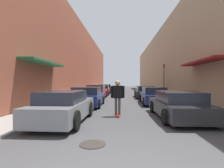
% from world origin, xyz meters
% --- Properties ---
extents(ground, '(106.35, 106.35, 0.00)m').
position_xyz_m(ground, '(0.00, 19.34, 0.00)').
color(ground, '#424244').
extents(curb_strip_left, '(1.80, 48.34, 0.12)m').
position_xyz_m(curb_strip_left, '(-4.42, 24.17, 0.06)').
color(curb_strip_left, gray).
rests_on(curb_strip_left, ground).
extents(curb_strip_right, '(1.80, 48.34, 0.12)m').
position_xyz_m(curb_strip_right, '(4.42, 24.17, 0.06)').
color(curb_strip_right, gray).
rests_on(curb_strip_right, ground).
extents(building_row_left, '(4.90, 48.34, 9.65)m').
position_xyz_m(building_row_left, '(-7.32, 24.16, 4.83)').
color(building_row_left, brown).
rests_on(building_row_left, ground).
extents(building_row_right, '(4.90, 48.34, 9.08)m').
position_xyz_m(building_row_right, '(7.32, 24.16, 4.54)').
color(building_row_right, tan).
rests_on(building_row_right, ground).
extents(parked_car_left_0, '(1.86, 4.20, 1.30)m').
position_xyz_m(parked_car_left_0, '(-2.38, 4.60, 0.64)').
color(parked_car_left_0, gray).
rests_on(parked_car_left_0, ground).
extents(parked_car_left_1, '(2.06, 3.98, 1.33)m').
position_xyz_m(parked_car_left_1, '(-2.35, 9.50, 0.64)').
color(parked_car_left_1, navy).
rests_on(parked_car_left_1, ground).
extents(parked_car_left_2, '(1.95, 4.55, 1.38)m').
position_xyz_m(parked_car_left_2, '(-2.56, 15.17, 0.67)').
color(parked_car_left_2, maroon).
rests_on(parked_car_left_2, ground).
extents(parked_car_left_3, '(2.07, 4.22, 1.28)m').
position_xyz_m(parked_car_left_3, '(-2.58, 20.38, 0.62)').
color(parked_car_left_3, maroon).
rests_on(parked_car_left_3, ground).
extents(parked_car_left_4, '(2.06, 4.21, 1.30)m').
position_xyz_m(parked_car_left_4, '(-2.57, 25.47, 0.63)').
color(parked_car_left_4, '#232326').
rests_on(parked_car_left_4, ground).
extents(parked_car_right_0, '(1.97, 4.57, 1.24)m').
position_xyz_m(parked_car_right_0, '(2.59, 5.68, 0.60)').
color(parked_car_right_0, '#232326').
rests_on(parked_car_right_0, ground).
extents(parked_car_right_1, '(1.86, 4.43, 1.29)m').
position_xyz_m(parked_car_right_1, '(2.43, 11.02, 0.62)').
color(parked_car_right_1, navy).
rests_on(parked_car_right_1, ground).
extents(parked_car_right_2, '(2.02, 4.63, 1.26)m').
position_xyz_m(parked_car_right_2, '(2.49, 16.14, 0.62)').
color(parked_car_right_2, '#232326').
rests_on(parked_car_right_2, ground).
extents(skateboarder, '(0.67, 0.78, 1.76)m').
position_xyz_m(skateboarder, '(-0.19, 6.03, 1.08)').
color(skateboarder, '#B2231E').
rests_on(skateboarder, ground).
extents(manhole_cover, '(0.70, 0.70, 0.02)m').
position_xyz_m(manhole_cover, '(-0.77, 2.11, 0.01)').
color(manhole_cover, '#332D28').
rests_on(manhole_cover, ground).
extents(traffic_light, '(0.16, 0.22, 3.65)m').
position_xyz_m(traffic_light, '(4.99, 18.35, 2.37)').
color(traffic_light, '#2D2D2D').
rests_on(traffic_light, curb_strip_right).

